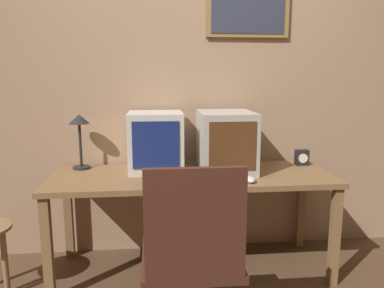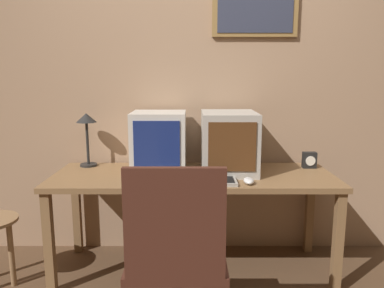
# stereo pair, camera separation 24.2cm
# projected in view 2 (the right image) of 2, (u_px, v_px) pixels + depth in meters

# --- Properties ---
(wall_back) EXTENTS (8.00, 0.08, 2.60)m
(wall_back) POSITION_uv_depth(u_px,v_px,m) (192.00, 84.00, 2.83)
(wall_back) COLOR tan
(wall_back) RESTS_ON ground_plane
(desk) EXTENTS (1.90, 0.67, 0.70)m
(desk) POSITION_uv_depth(u_px,v_px,m) (192.00, 184.00, 2.56)
(desk) COLOR olive
(desk) RESTS_ON ground_plane
(monitor_left) EXTENTS (0.37, 0.37, 0.41)m
(monitor_left) POSITION_uv_depth(u_px,v_px,m) (158.00, 141.00, 2.65)
(monitor_left) COLOR beige
(monitor_left) RESTS_ON desk
(monitor_right) EXTENTS (0.37, 0.45, 0.42)m
(monitor_right) POSITION_uv_depth(u_px,v_px,m) (227.00, 142.00, 2.58)
(monitor_right) COLOR #B7B2A8
(monitor_right) RESTS_ON desk
(keyboard_main) EXTENTS (0.44, 0.17, 0.03)m
(keyboard_main) POSITION_uv_depth(u_px,v_px,m) (200.00, 181.00, 2.33)
(keyboard_main) COLOR #A8A399
(keyboard_main) RESTS_ON desk
(mouse_near_keyboard) EXTENTS (0.06, 0.11, 0.04)m
(mouse_near_keyboard) POSITION_uv_depth(u_px,v_px,m) (247.00, 181.00, 2.32)
(mouse_near_keyboard) COLOR silver
(mouse_near_keyboard) RESTS_ON desk
(mouse_far_corner) EXTENTS (0.07, 0.10, 0.04)m
(mouse_far_corner) POSITION_uv_depth(u_px,v_px,m) (156.00, 180.00, 2.34)
(mouse_far_corner) COLOR silver
(mouse_far_corner) RESTS_ON desk
(desk_clock) EXTENTS (0.10, 0.06, 0.12)m
(desk_clock) POSITION_uv_depth(u_px,v_px,m) (308.00, 160.00, 2.71)
(desk_clock) COLOR black
(desk_clock) RESTS_ON desk
(desk_lamp) EXTENTS (0.15, 0.15, 0.39)m
(desk_lamp) POSITION_uv_depth(u_px,v_px,m) (85.00, 126.00, 2.72)
(desk_lamp) COLOR black
(desk_lamp) RESTS_ON desk
(office_chair) EXTENTS (0.50, 0.50, 0.99)m
(office_chair) POSITION_uv_depth(u_px,v_px,m) (175.00, 273.00, 1.81)
(office_chair) COLOR black
(office_chair) RESTS_ON ground_plane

